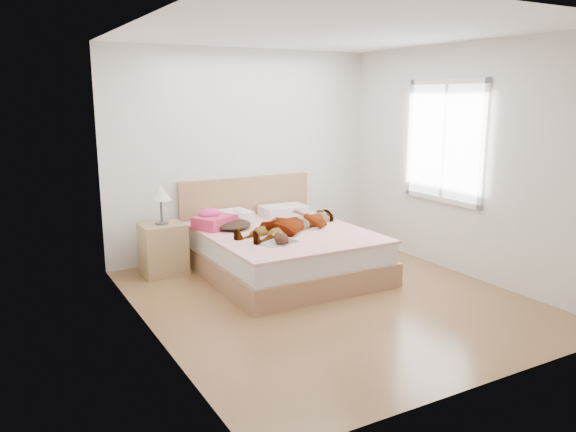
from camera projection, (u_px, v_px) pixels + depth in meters
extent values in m
plane|color=#523219|center=(329.00, 298.00, 5.71)|extent=(4.00, 4.00, 0.00)
imported|color=white|center=(292.00, 221.00, 6.43)|extent=(1.64, 1.08, 0.21)
ellipsoid|color=black|center=(231.00, 224.00, 6.56)|extent=(0.54, 0.63, 0.08)
cube|color=silver|center=(238.00, 211.00, 6.52)|extent=(0.08, 0.11, 0.06)
plane|color=white|center=(333.00, 32.00, 5.17)|extent=(4.00, 4.00, 0.00)
plane|color=silver|center=(244.00, 154.00, 7.15)|extent=(3.60, 0.00, 3.60)
plane|color=beige|center=(497.00, 206.00, 3.73)|extent=(3.60, 0.00, 3.60)
plane|color=silver|center=(147.00, 186.00, 4.58)|extent=(0.00, 4.00, 4.00)
plane|color=silver|center=(465.00, 161.00, 6.30)|extent=(0.00, 4.00, 4.00)
cube|color=white|center=(445.00, 142.00, 6.50)|extent=(0.02, 1.10, 1.30)
cube|color=silver|center=(484.00, 145.00, 6.01)|extent=(0.04, 0.06, 1.42)
cube|color=silver|center=(411.00, 138.00, 7.00)|extent=(0.04, 0.06, 1.42)
cube|color=silver|center=(441.00, 199.00, 6.64)|extent=(0.04, 1.22, 0.06)
cube|color=silver|center=(448.00, 81.00, 6.36)|extent=(0.04, 1.22, 0.06)
cube|color=silver|center=(444.00, 142.00, 6.50)|extent=(0.03, 0.04, 1.30)
cube|color=#8B6040|center=(284.00, 262.00, 6.50)|extent=(1.78, 2.08, 0.26)
cube|color=silver|center=(284.00, 242.00, 6.45)|extent=(1.70, 2.00, 0.22)
cube|color=white|center=(284.00, 232.00, 6.42)|extent=(1.74, 2.04, 0.03)
cube|color=olive|center=(246.00, 215.00, 7.28)|extent=(1.80, 0.07, 1.00)
cube|color=white|center=(227.00, 217.00, 6.83)|extent=(0.61, 0.44, 0.13)
cube|color=silver|center=(284.00, 211.00, 7.21)|extent=(0.60, 0.43, 0.13)
cube|color=#D93B61|center=(215.00, 222.00, 6.53)|extent=(0.56, 0.52, 0.14)
ellipsoid|color=#FF45A4|center=(210.00, 213.00, 6.54)|extent=(0.28, 0.22, 0.13)
cube|color=silver|center=(279.00, 242.00, 5.89)|extent=(0.43, 0.33, 0.01)
cube|color=white|center=(272.00, 243.00, 5.83)|extent=(0.24, 0.29, 0.02)
cube|color=#272727|center=(286.00, 240.00, 5.96)|extent=(0.24, 0.29, 0.02)
cylinder|color=silver|center=(282.00, 231.00, 6.21)|extent=(0.10, 0.10, 0.09)
torus|color=white|center=(286.00, 230.00, 6.22)|extent=(0.07, 0.03, 0.07)
cylinder|color=black|center=(282.00, 227.00, 6.20)|extent=(0.09, 0.09, 0.00)
ellipsoid|color=black|center=(282.00, 239.00, 5.80)|extent=(0.15, 0.17, 0.12)
ellipsoid|color=#F4EBCB|center=(282.00, 239.00, 5.78)|extent=(0.08, 0.09, 0.06)
sphere|color=black|center=(278.00, 236.00, 5.87)|extent=(0.09, 0.09, 0.09)
sphere|color=pink|center=(274.00, 234.00, 5.88)|extent=(0.03, 0.03, 0.03)
sphere|color=pink|center=(280.00, 234.00, 5.91)|extent=(0.03, 0.03, 0.03)
ellipsoid|color=black|center=(279.00, 243.00, 5.75)|extent=(0.04, 0.06, 0.03)
ellipsoid|color=black|center=(288.00, 242.00, 5.79)|extent=(0.04, 0.06, 0.03)
cube|color=olive|center=(163.00, 249.00, 6.45)|extent=(0.48, 0.43, 0.59)
cylinder|color=#505050|center=(162.00, 223.00, 6.38)|extent=(0.15, 0.15, 0.02)
cylinder|color=#494949|center=(161.00, 210.00, 6.35)|extent=(0.03, 0.03, 0.30)
cone|color=white|center=(160.00, 192.00, 6.31)|extent=(0.24, 0.24, 0.17)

